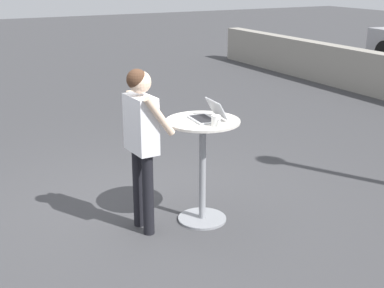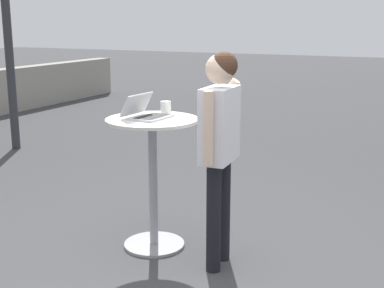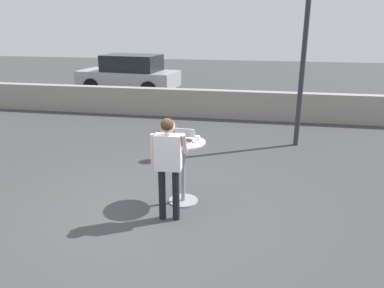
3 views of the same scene
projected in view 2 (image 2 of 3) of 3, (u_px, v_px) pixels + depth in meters
name	position (u px, v px, depth m)	size (l,w,h in m)	color
ground_plane	(179.00, 283.00, 3.86)	(50.00, 50.00, 0.00)	#3D3D3F
cafe_table	(153.00, 165.00, 4.34)	(0.75, 0.75, 1.09)	gray
laptop	(147.00, 113.00, 4.26)	(0.36, 0.33, 0.19)	#B7BABF
coffee_mug	(166.00, 108.00, 4.45)	(0.13, 0.09, 0.11)	white
standing_person	(220.00, 134.00, 3.92)	(0.54, 0.38, 1.64)	black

